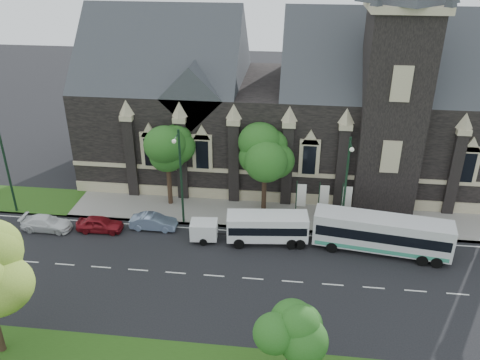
# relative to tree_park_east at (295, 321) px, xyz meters

# --- Properties ---
(ground) EXTENTS (160.00, 160.00, 0.00)m
(ground) POSITION_rel_tree_park_east_xyz_m (-6.18, 9.32, -4.62)
(ground) COLOR black
(ground) RESTS_ON ground
(sidewalk) EXTENTS (80.00, 5.00, 0.15)m
(sidewalk) POSITION_rel_tree_park_east_xyz_m (-6.18, 18.82, -4.54)
(sidewalk) COLOR gray
(sidewalk) RESTS_ON ground
(museum) EXTENTS (40.00, 17.70, 29.90)m
(museum) POSITION_rel_tree_park_east_xyz_m (-1.06, 28.10, 3.55)
(museum) COLOR black
(museum) RESTS_ON ground
(tree_park_east) EXTENTS (3.40, 3.40, 6.28)m
(tree_park_east) POSITION_rel_tree_park_east_xyz_m (0.00, 0.00, 0.00)
(tree_park_east) COLOR black
(tree_park_east) RESTS_ON ground
(tree_walk_right) EXTENTS (4.08, 4.08, 7.80)m
(tree_walk_right) POSITION_rel_tree_park_east_xyz_m (-2.96, 20.04, 1.20)
(tree_walk_right) COLOR black
(tree_walk_right) RESTS_ON ground
(tree_walk_left) EXTENTS (3.91, 3.91, 7.64)m
(tree_walk_left) POSITION_rel_tree_park_east_xyz_m (-11.97, 20.03, 1.12)
(tree_walk_left) COLOR black
(tree_walk_left) RESTS_ON ground
(street_lamp_near) EXTENTS (0.36, 1.88, 9.00)m
(street_lamp_near) POSITION_rel_tree_park_east_xyz_m (3.82, 16.42, 0.49)
(street_lamp_near) COLOR black
(street_lamp_near) RESTS_ON ground
(street_lamp_mid) EXTENTS (0.36, 1.88, 9.00)m
(street_lamp_mid) POSITION_rel_tree_park_east_xyz_m (-10.18, 16.42, 0.49)
(street_lamp_mid) COLOR black
(street_lamp_mid) RESTS_ON ground
(street_lamp_far) EXTENTS (0.36, 1.88, 9.00)m
(street_lamp_far) POSITION_rel_tree_park_east_xyz_m (-26.18, 16.42, 0.49)
(street_lamp_far) COLOR black
(street_lamp_far) RESTS_ON ground
(banner_flag_left) EXTENTS (0.90, 0.10, 4.00)m
(banner_flag_left) POSITION_rel_tree_park_east_xyz_m (0.11, 18.32, -2.24)
(banner_flag_left) COLOR black
(banner_flag_left) RESTS_ON ground
(banner_flag_center) EXTENTS (0.90, 0.10, 4.00)m
(banner_flag_center) POSITION_rel_tree_park_east_xyz_m (2.11, 18.32, -2.24)
(banner_flag_center) COLOR black
(banner_flag_center) RESTS_ON ground
(banner_flag_right) EXTENTS (0.90, 0.10, 4.00)m
(banner_flag_right) POSITION_rel_tree_park_east_xyz_m (4.11, 18.32, -2.24)
(banner_flag_right) COLOR black
(banner_flag_right) RESTS_ON ground
(tour_coach) EXTENTS (11.08, 3.80, 3.17)m
(tour_coach) POSITION_rel_tree_park_east_xyz_m (6.83, 14.18, -2.88)
(tour_coach) COLOR silver
(tour_coach) RESTS_ON ground
(shuttle_bus) EXTENTS (6.92, 3.01, 2.60)m
(shuttle_bus) POSITION_rel_tree_park_east_xyz_m (-2.46, 14.50, -3.11)
(shuttle_bus) COLOR white
(shuttle_bus) RESTS_ON ground
(box_trailer) EXTENTS (3.33, 1.96, 1.75)m
(box_trailer) POSITION_rel_tree_park_east_xyz_m (-7.82, 14.14, -3.63)
(box_trailer) COLOR silver
(box_trailer) RESTS_ON ground
(sedan) EXTENTS (4.12, 1.44, 1.36)m
(sedan) POSITION_rel_tree_park_east_xyz_m (-12.59, 15.37, -3.94)
(sedan) COLOR #788BAD
(sedan) RESTS_ON ground
(car_far_red) EXTENTS (4.07, 1.74, 1.37)m
(car_far_red) POSITION_rel_tree_park_east_xyz_m (-17.16, 14.45, -3.93)
(car_far_red) COLOR maroon
(car_far_red) RESTS_ON ground
(car_far_white) EXTENTS (4.46, 1.84, 1.29)m
(car_far_white) POSITION_rel_tree_park_east_xyz_m (-21.90, 14.07, -3.97)
(car_far_white) COLOR silver
(car_far_white) RESTS_ON ground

